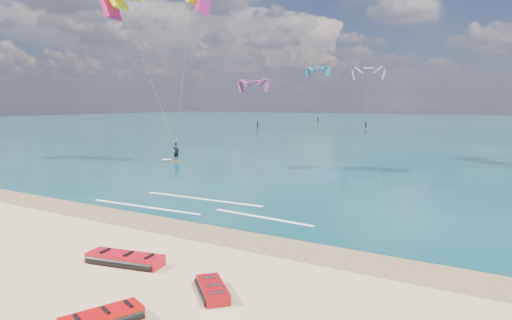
# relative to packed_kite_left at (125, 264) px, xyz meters

# --- Properties ---
(ground) EXTENTS (320.00, 320.00, 0.00)m
(ground) POSITION_rel_packed_kite_left_xyz_m (-3.99, 41.45, 0.00)
(ground) COLOR tan
(ground) RESTS_ON ground
(wet_sand_strip) EXTENTS (320.00, 2.40, 0.01)m
(wet_sand_strip) POSITION_rel_packed_kite_left_xyz_m (-3.99, 4.45, 0.00)
(wet_sand_strip) COLOR brown
(wet_sand_strip) RESTS_ON ground
(sea) EXTENTS (320.00, 200.00, 0.04)m
(sea) POSITION_rel_packed_kite_left_xyz_m (-3.99, 105.45, 0.02)
(sea) COLOR #0A363C
(sea) RESTS_ON ground
(packed_kite_left) EXTENTS (3.08, 1.73, 0.42)m
(packed_kite_left) POSITION_rel_packed_kite_left_xyz_m (0.00, 0.00, 0.00)
(packed_kite_left) COLOR red
(packed_kite_left) RESTS_ON ground
(packed_kite_mid) EXTENTS (2.10, 2.03, 0.36)m
(packed_kite_mid) POSITION_rel_packed_kite_left_xyz_m (4.02, -0.46, 0.00)
(packed_kite_mid) COLOR #9C0A0D
(packed_kite_mid) RESTS_ON ground
(kitesurfer_main) EXTENTS (10.42, 8.02, 16.08)m
(kitesurfer_main) POSITION_rel_packed_kite_left_xyz_m (-15.11, 18.93, 8.27)
(kitesurfer_main) COLOR yellow
(kitesurfer_main) RESTS_ON sea
(shoreline_foam) EXTENTS (12.69, 3.67, 0.01)m
(shoreline_foam) POSITION_rel_packed_kite_left_xyz_m (-3.28, 7.99, 0.04)
(shoreline_foam) COLOR white
(shoreline_foam) RESTS_ON ground
(distant_kites) EXTENTS (80.19, 34.93, 14.43)m
(distant_kites) POSITION_rel_packed_kite_left_xyz_m (-2.68, 82.12, 5.90)
(distant_kites) COLOR #C1397B
(distant_kites) RESTS_ON ground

